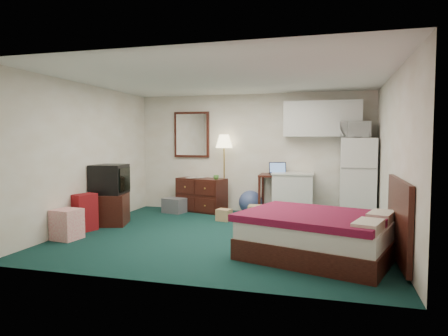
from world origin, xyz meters
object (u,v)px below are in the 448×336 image
(floor_lamp, at_px, (224,173))
(desk, at_px, (276,195))
(fridge, at_px, (358,179))
(suitcase, at_px, (84,213))
(kitchen_counter, at_px, (293,195))
(bed, at_px, (317,236))
(tv_stand, at_px, (111,209))
(dresser, at_px, (202,195))

(floor_lamp, bearing_deg, desk, -6.09)
(fridge, relative_size, suitcase, 2.50)
(kitchen_counter, height_order, bed, kitchen_counter)
(tv_stand, xyz_separation_m, suitcase, (-0.15, -0.59, 0.04))
(suitcase, bearing_deg, floor_lamp, 71.53)
(bed, xyz_separation_m, tv_stand, (-3.69, 1.12, -0.01))
(dresser, height_order, floor_lamp, floor_lamp)
(desk, height_order, suitcase, desk)
(floor_lamp, bearing_deg, tv_stand, -132.63)
(tv_stand, bearing_deg, fridge, 3.85)
(dresser, xyz_separation_m, fridge, (3.18, -0.11, 0.43))
(bed, height_order, tv_stand, bed)
(suitcase, bearing_deg, bed, 10.74)
(bed, distance_m, suitcase, 3.87)
(floor_lamp, xyz_separation_m, kitchen_counter, (1.46, -0.14, -0.40))
(fridge, distance_m, bed, 2.85)
(floor_lamp, bearing_deg, dresser, -171.75)
(bed, height_order, suitcase, suitcase)
(dresser, relative_size, suitcase, 1.67)
(desk, relative_size, fridge, 0.53)
(dresser, xyz_separation_m, suitcase, (-1.31, -2.30, -0.04))
(desk, distance_m, kitchen_counter, 0.34)
(floor_lamp, distance_m, fridge, 2.70)
(floor_lamp, distance_m, bed, 3.59)
(desk, bearing_deg, suitcase, -145.40)
(kitchen_counter, xyz_separation_m, suitcase, (-3.26, -2.23, -0.11))
(desk, relative_size, kitchen_counter, 0.99)
(desk, xyz_separation_m, suitcase, (-2.92, -2.25, -0.11))
(tv_stand, bearing_deg, floor_lamp, 30.89)
(kitchen_counter, bearing_deg, suitcase, -148.59)
(floor_lamp, bearing_deg, suitcase, -127.06)
(floor_lamp, xyz_separation_m, bed, (2.04, -2.90, -0.54))
(dresser, distance_m, tv_stand, 2.07)
(fridge, bearing_deg, suitcase, -153.05)
(dresser, distance_m, kitchen_counter, 1.95)
(desk, height_order, kitchen_counter, kitchen_counter)
(desk, bearing_deg, dresser, 175.13)
(kitchen_counter, distance_m, bed, 2.83)
(dresser, bearing_deg, fridge, 14.59)
(floor_lamp, relative_size, kitchen_counter, 1.93)
(bed, bearing_deg, desk, 125.93)
(kitchen_counter, distance_m, suitcase, 3.95)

